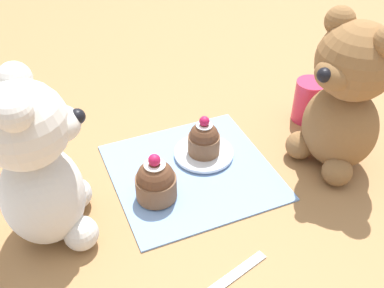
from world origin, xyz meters
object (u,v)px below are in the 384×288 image
cupcake_near_cream_bear (156,181)px  cupcake_near_tan_bear (204,139)px  teddy_bear_cream (38,167)px  teaspoon (227,280)px  teddy_bear_tan (345,98)px  saucer_plate (204,153)px  juice_glass (309,101)px

cupcake_near_cream_bear → cupcake_near_tan_bear: 0.11m
teddy_bear_cream → teaspoon: (-0.16, -0.17, -0.11)m
teaspoon → teddy_bear_tan: bearing=-167.4°
saucer_plate → juice_glass: (0.03, -0.21, 0.03)m
juice_glass → teaspoon: bearing=131.6°
saucer_plate → teaspoon: bearing=162.9°
teddy_bear_tan → saucer_plate: (0.09, 0.18, -0.11)m
cupcake_near_cream_bear → teaspoon: size_ratio=0.61×
juice_glass → teaspoon: size_ratio=0.61×
teaspoon → cupcake_near_tan_bear: bearing=-123.0°
teddy_bear_cream → teddy_bear_tan: 0.42m
cupcake_near_tan_bear → teaspoon: cupcake_near_tan_bear is taller
cupcake_near_tan_bear → teaspoon: 0.23m
cupcake_near_cream_bear → saucer_plate: 0.12m
saucer_plate → cupcake_near_tan_bear: bearing=-63.4°
cupcake_near_tan_bear → juice_glass: cupcake_near_tan_bear is taller
cupcake_near_cream_bear → teaspoon: cupcake_near_cream_bear is taller
teddy_bear_cream → cupcake_near_tan_bear: (0.06, -0.24, -0.07)m
teddy_bear_cream → juice_glass: size_ratio=3.11×
teddy_bear_cream → juice_glass: 0.47m
teddy_bear_tan → cupcake_near_tan_bear: size_ratio=3.56×
teddy_bear_cream → teaspoon: teddy_bear_cream is taller
saucer_plate → cupcake_near_tan_bear: cupcake_near_tan_bear is taller
teddy_bear_cream → cupcake_near_tan_bear: size_ratio=3.47×
saucer_plate → teaspoon: (-0.22, 0.07, -0.01)m
cupcake_near_tan_bear → teaspoon: size_ratio=0.55×
teddy_bear_cream → cupcake_near_tan_bear: teddy_bear_cream is taller
teddy_bear_cream → cupcake_near_cream_bear: 0.16m
saucer_plate → juice_glass: 0.21m
teddy_bear_tan → cupcake_near_tan_bear: 0.21m
teddy_bear_tan → cupcake_near_cream_bear: teddy_bear_tan is taller
teddy_bear_tan → teaspoon: (-0.13, 0.25, -0.11)m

